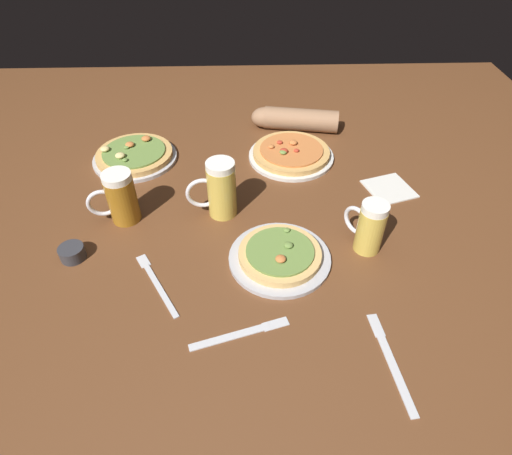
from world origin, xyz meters
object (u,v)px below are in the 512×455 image
beer_mug_amber (369,227)px  napkin_folded (389,188)px  pizza_plate_near (280,256)px  beer_mug_pale (120,198)px  knife_right (241,333)px  pizza_plate_far (291,154)px  ramekin_sauce (72,253)px  fork_left (156,283)px  diner_arm (292,119)px  knife_spare (391,360)px  pizza_plate_side (134,155)px  beer_mug_dark (220,189)px

beer_mug_amber → napkin_folded: 0.29m
napkin_folded → pizza_plate_near: bearing=-141.3°
beer_mug_pale → knife_right: bearing=-50.6°
pizza_plate_far → beer_mug_amber: (0.16, -0.44, 0.06)m
ramekin_sauce → fork_left: (0.23, -0.10, -0.02)m
knife_right → fork_left: bearing=143.5°
napkin_folded → diner_arm: size_ratio=0.41×
beer_mug_amber → fork_left: 0.56m
knife_right → knife_spare: 0.32m
beer_mug_pale → pizza_plate_side: bearing=95.0°
fork_left → diner_arm: (0.40, 0.75, 0.04)m
knife_right → knife_spare: same height
pizza_plate_side → knife_right: (0.36, -0.71, -0.01)m
beer_mug_dark → diner_arm: bearing=62.6°
pizza_plate_near → fork_left: (-0.31, -0.07, -0.01)m
beer_mug_amber → knife_right: bearing=-141.7°
napkin_folded → diner_arm: bearing=124.9°
pizza_plate_near → pizza_plate_side: size_ratio=0.94×
pizza_plate_near → pizza_plate_far: 0.49m
knife_spare → diner_arm: bearing=96.8°
beer_mug_pale → ramekin_sauce: beer_mug_pale is taller
diner_arm → pizza_plate_far: bearing=-95.9°
pizza_plate_far → diner_arm: diner_arm is taller
napkin_folded → diner_arm: (-0.27, 0.39, 0.04)m
pizza_plate_side → beer_mug_dark: (0.30, -0.29, 0.07)m
ramekin_sauce → pizza_plate_far: bearing=36.7°
pizza_plate_far → beer_mug_dark: beer_mug_dark is taller
beer_mug_amber → fork_left: bearing=-168.4°
pizza_plate_far → beer_mug_amber: 0.47m
beer_mug_amber → diner_arm: size_ratio=0.46×
pizza_plate_far → knife_spare: pizza_plate_far is taller
pizza_plate_far → fork_left: pizza_plate_far is taller
pizza_plate_near → knife_right: size_ratio=1.18×
pizza_plate_side → fork_left: bearing=-75.0°
pizza_plate_near → pizza_plate_side: (-0.46, 0.49, 0.00)m
fork_left → diner_arm: diner_arm is taller
pizza_plate_far → fork_left: (-0.38, -0.55, -0.01)m
beer_mug_amber → fork_left: beer_mug_amber is taller
knife_right → knife_spare: bearing=-13.5°
knife_spare → beer_mug_amber: bearing=86.6°
knife_spare → beer_mug_dark: bearing=126.6°
ramekin_sauce → napkin_folded: size_ratio=0.49×
beer_mug_pale → fork_left: beer_mug_pale is taller
pizza_plate_side → knife_spare: pizza_plate_side is taller
napkin_folded → fork_left: napkin_folded is taller
pizza_plate_near → pizza_plate_far: same height
beer_mug_dark → knife_spare: (0.37, -0.50, -0.08)m
ramekin_sauce → beer_mug_dark: bearing=24.1°
pizza_plate_near → knife_spare: 0.37m
pizza_plate_side → knife_spare: (0.67, -0.79, -0.01)m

